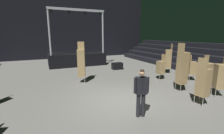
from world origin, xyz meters
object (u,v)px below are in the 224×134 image
object	(u,v)px
chair_stack_mid_centre	(220,76)
chair_stack_aisle_right	(161,67)
chair_stack_front_right	(192,68)
equipment_road_case	(117,66)
chair_stack_rear_left	(81,63)
chair_stack_rear_right	(182,68)
chair_stack_front_left	(168,59)
chair_stack_mid_right	(208,70)
chair_stack_aisle_left	(203,82)
stage_riser	(77,58)
man_with_tie	(141,90)

from	to	relation	value
chair_stack_mid_centre	chair_stack_aisle_right	world-z (taller)	chair_stack_mid_centre
chair_stack_front_right	equipment_road_case	world-z (taller)	chair_stack_front_right
chair_stack_rear_left	chair_stack_rear_right	world-z (taller)	same
chair_stack_front_left	chair_stack_mid_centre	world-z (taller)	chair_stack_front_left
chair_stack_mid_centre	chair_stack_aisle_right	distance (m)	3.53
chair_stack_mid_right	chair_stack_aisle_right	bearing A→B (deg)	-53.85
chair_stack_aisle_left	chair_stack_rear_left	bearing A→B (deg)	-147.54
chair_stack_front_right	chair_stack_rear_left	size ratio (longest dim) A/B	0.67
chair_stack_front_left	chair_stack_mid_centre	size ratio (longest dim) A/B	1.12
chair_stack_front_left	chair_stack_front_right	xyz separation A→B (m)	(0.00, -2.19, -0.29)
chair_stack_mid_centre	chair_stack_rear_right	size ratio (longest dim) A/B	0.80
chair_stack_mid_right	chair_stack_mid_centre	bearing A→B (deg)	47.24
chair_stack_front_left	equipment_road_case	size ratio (longest dim) A/B	2.56
chair_stack_rear_left	equipment_road_case	xyz separation A→B (m)	(3.74, 2.61, -0.99)
stage_riser	chair_stack_aisle_right	world-z (taller)	stage_riser
chair_stack_rear_right	chair_stack_aisle_right	xyz separation A→B (m)	(0.52, 2.20, -0.42)
chair_stack_mid_centre	chair_stack_aisle_left	distance (m)	1.69
stage_riser	chair_stack_front_left	xyz separation A→B (m)	(5.83, -6.39, 0.46)
man_with_tie	chair_stack_mid_centre	distance (m)	4.64
chair_stack_rear_right	chair_stack_mid_right	bearing A→B (deg)	94.81
man_with_tie	chair_stack_front_right	bearing A→B (deg)	-140.83
chair_stack_rear_right	man_with_tie	bearing A→B (deg)	-65.64
chair_stack_aisle_right	equipment_road_case	bearing A→B (deg)	22.93
chair_stack_aisle_right	equipment_road_case	distance (m)	4.29
chair_stack_mid_right	chair_stack_aisle_left	size ratio (longest dim) A/B	0.88
chair_stack_mid_right	chair_stack_mid_centre	world-z (taller)	chair_stack_mid_centre
man_with_tie	chair_stack_rear_right	world-z (taller)	chair_stack_rear_right
stage_riser	equipment_road_case	bearing A→B (deg)	-51.45
chair_stack_front_right	chair_stack_rear_right	size ratio (longest dim) A/B	0.67
chair_stack_front_left	chair_stack_mid_centre	distance (m)	4.79
stage_riser	man_with_tie	bearing A→B (deg)	-89.67
chair_stack_mid_centre	chair_stack_aisle_left	bearing A→B (deg)	132.11
chair_stack_rear_right	chair_stack_aisle_right	size ratio (longest dim) A/B	1.50
man_with_tie	chair_stack_rear_left	distance (m)	5.14
equipment_road_case	man_with_tie	bearing A→B (deg)	-109.73
man_with_tie	chair_stack_rear_right	bearing A→B (deg)	-143.34
man_with_tie	chair_stack_front_left	bearing A→B (deg)	-125.37
man_with_tie	chair_stack_front_right	world-z (taller)	man_with_tie
chair_stack_mid_centre	chair_stack_aisle_left	world-z (taller)	same
chair_stack_rear_left	chair_stack_aisle_right	xyz separation A→B (m)	(5.03, -1.44, -0.42)
man_with_tie	chair_stack_front_right	xyz separation A→B (m)	(5.77, 2.59, -0.16)
man_with_tie	chair_stack_rear_left	xyz separation A→B (m)	(-1.00, 5.04, 0.26)
chair_stack_mid_right	chair_stack_mid_centre	size ratio (longest dim) A/B	0.88
man_with_tie	chair_stack_mid_right	size ratio (longest dim) A/B	1.00
chair_stack_front_left	chair_stack_aisle_left	xyz separation A→B (m)	(-2.79, -4.99, -0.13)
man_with_tie	chair_stack_mid_right	distance (m)	5.95
chair_stack_aisle_right	chair_stack_rear_right	bearing A→B (deg)	171.92
stage_riser	chair_stack_rear_left	distance (m)	6.23
stage_riser	chair_stack_front_right	xyz separation A→B (m)	(5.83, -8.58, 0.17)
stage_riser	chair_stack_aisle_right	xyz separation A→B (m)	(4.10, -7.57, 0.17)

